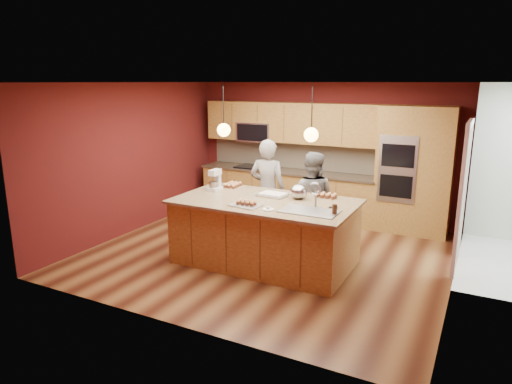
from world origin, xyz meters
The scene contains 24 objects.
floor centered at (0.00, 0.00, 0.00)m, with size 5.50×5.50×0.00m, color #3F1D10.
ceiling centered at (0.00, 0.00, 2.70)m, with size 5.50×5.50×0.00m, color white.
wall_back centered at (0.00, 2.50, 1.35)m, with size 5.50×5.50×0.00m, color #4D1313.
wall_front centered at (0.00, -2.50, 1.35)m, with size 5.50×5.50×0.00m, color #4D1313.
wall_left centered at (-2.75, 0.00, 1.35)m, with size 5.00×5.00×0.00m, color #4D1313.
wall_right centered at (2.75, 0.00, 1.35)m, with size 5.00×5.00×0.00m, color #4D1313.
cabinet_run centered at (-0.68, 2.25, 0.98)m, with size 3.74×0.64×2.30m.
oven_column centered at (1.85, 2.19, 1.15)m, with size 1.30×0.62×2.30m.
doorway_trim centered at (2.73, 0.80, 1.05)m, with size 0.08×1.11×2.20m, color silver, non-canonical shape.
pendant_left centered at (-0.59, -0.35, 2.00)m, with size 0.20×0.20×0.80m.
pendant_right centered at (0.81, -0.35, 2.00)m, with size 0.20×0.20×0.80m.
island centered at (0.12, -0.36, 0.50)m, with size 2.68×1.50×1.37m.
person_left centered at (-0.34, 0.65, 0.88)m, with size 0.64×0.42×1.77m, color black.
person_right centered at (0.47, 0.65, 0.80)m, with size 0.78×0.61×1.61m, color slate.
stand_mixer centered at (-0.90, -0.15, 1.13)m, with size 0.18×0.25×0.34m.
sheet_cake centered at (0.10, -0.07, 1.01)m, with size 0.46×0.36×0.05m.
cooling_rack centered at (0.00, -0.77, 1.00)m, with size 0.43×0.30×0.02m, color #B9BCC1.
mixing_bowl centered at (0.52, -0.04, 1.10)m, with size 0.27×0.27×0.23m, color #ADAFB3.
plate centered at (0.38, -0.82, 1.00)m, with size 0.16×0.16×0.01m, color white.
tumbler centered at (1.26, -0.59, 1.06)m, with size 0.07×0.07×0.14m, color #382013.
phone centered at (1.15, -0.30, 0.99)m, with size 0.12×0.07×0.01m, color black.
cupcakes_left centered at (-0.77, 0.20, 1.02)m, with size 0.23×0.31×0.07m, color tan, non-canonical shape.
cupcakes_rack centered at (0.01, -0.77, 1.04)m, with size 0.30×0.15×0.07m, color tan, non-canonical shape.
cupcakes_right centered at (0.86, 0.20, 1.03)m, with size 0.35×0.17×0.08m, color tan, non-canonical shape.
Camera 1 is at (3.00, -6.27, 2.72)m, focal length 32.00 mm.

